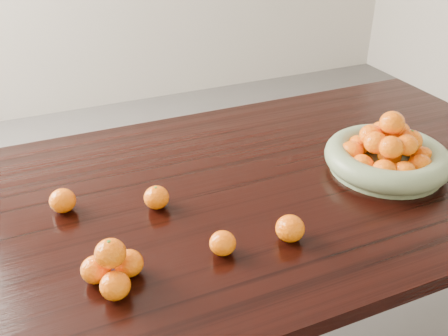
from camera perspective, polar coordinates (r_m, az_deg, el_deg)
name	(u,v)px	position (r m, az deg, el deg)	size (l,w,h in m)	color
dining_table	(228,215)	(1.41, 0.49, -5.41)	(2.00, 1.00, 0.75)	black
fruit_bowl	(387,155)	(1.49, 18.15, 1.41)	(0.35, 0.35, 0.18)	gray
orange_pyramid	(113,267)	(1.06, -12.62, -11.04)	(0.13, 0.13, 0.11)	orange
loose_orange_0	(156,197)	(1.28, -7.72, -3.36)	(0.06, 0.06, 0.06)	orange
loose_orange_1	(223,243)	(1.12, -0.15, -8.58)	(0.06, 0.06, 0.06)	orange
loose_orange_2	(290,228)	(1.17, 7.55, -6.86)	(0.07, 0.07, 0.06)	orange
loose_orange_3	(63,201)	(1.32, -17.96, -3.57)	(0.07, 0.07, 0.06)	orange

